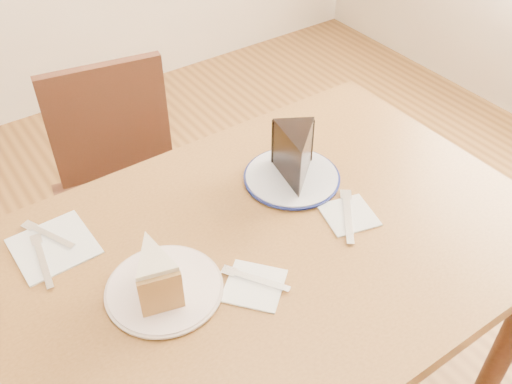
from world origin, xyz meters
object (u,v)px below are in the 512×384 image
(chocolate_cake, at_px, (296,160))
(chair_far, at_px, (130,196))
(carrot_cake, at_px, (155,271))
(table, at_px, (266,273))
(plate_navy, at_px, (292,177))
(plate_cream, at_px, (164,289))

(chocolate_cake, bearing_deg, chair_far, -33.68)
(carrot_cake, bearing_deg, chocolate_cake, 29.16)
(table, xyz_separation_m, chair_far, (-0.07, 0.61, -0.18))
(table, relative_size, chair_far, 1.41)
(table, xyz_separation_m, carrot_cake, (-0.25, 0.01, 0.15))
(table, relative_size, plate_navy, 5.48)
(chair_far, height_order, chocolate_cake, chocolate_cake)
(chair_far, height_order, carrot_cake, same)
(table, distance_m, chair_far, 0.64)
(chair_far, xyz_separation_m, plate_navy, (0.24, -0.48, 0.28))
(chair_far, relative_size, plate_navy, 3.88)
(plate_cream, xyz_separation_m, chocolate_cake, (0.41, 0.11, 0.06))
(carrot_cake, bearing_deg, table, 11.58)
(chair_far, bearing_deg, carrot_cake, 83.69)
(plate_cream, bearing_deg, plate_navy, 17.44)
(plate_cream, relative_size, plate_navy, 0.99)
(plate_cream, distance_m, plate_navy, 0.43)
(chair_far, height_order, plate_navy, chair_far)
(chair_far, distance_m, plate_cream, 0.69)
(carrot_cake, height_order, chocolate_cake, chocolate_cake)
(table, height_order, plate_cream, plate_cream)
(plate_navy, bearing_deg, carrot_cake, -164.05)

